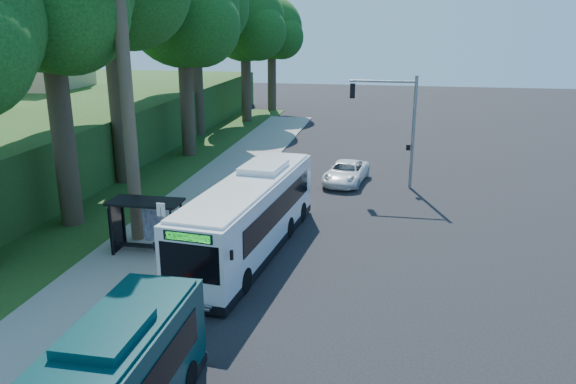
# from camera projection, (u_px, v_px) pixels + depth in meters

# --- Properties ---
(ground) EXTENTS (140.00, 140.00, 0.00)m
(ground) POSITION_uv_depth(u_px,v_px,m) (312.00, 241.00, 26.89)
(ground) COLOR black
(ground) RESTS_ON ground
(sidewalk) EXTENTS (4.50, 70.00, 0.12)m
(sidewalk) POSITION_uv_depth(u_px,v_px,m) (168.00, 230.00, 28.15)
(sidewalk) COLOR gray
(sidewalk) RESTS_ON ground
(red_curb) EXTENTS (0.25, 30.00, 0.13)m
(red_curb) POSITION_uv_depth(u_px,v_px,m) (183.00, 266.00, 23.98)
(red_curb) COLOR #9F1711
(red_curb) RESTS_ON ground
(grass_verge) EXTENTS (8.00, 70.00, 0.06)m
(grass_verge) POSITION_uv_depth(u_px,v_px,m) (111.00, 195.00, 33.85)
(grass_verge) COLOR #234719
(grass_verge) RESTS_ON ground
(bus_shelter) EXTENTS (3.20, 1.51, 2.55)m
(bus_shelter) POSITION_uv_depth(u_px,v_px,m) (142.00, 215.00, 24.94)
(bus_shelter) COLOR black
(bus_shelter) RESTS_ON ground
(stop_sign_pole) EXTENTS (0.35, 0.06, 3.17)m
(stop_sign_pole) POSITION_uv_depth(u_px,v_px,m) (162.00, 229.00, 22.53)
(stop_sign_pole) COLOR gray
(stop_sign_pole) RESTS_ON ground
(traffic_signal_pole) EXTENTS (4.10, 0.30, 7.00)m
(traffic_signal_pole) POSITION_uv_depth(u_px,v_px,m) (397.00, 118.00, 34.35)
(traffic_signal_pole) COLOR gray
(traffic_signal_pole) RESTS_ON ground
(hillside_backdrop) EXTENTS (24.00, 60.00, 8.80)m
(hillside_backdrop) POSITION_uv_depth(u_px,v_px,m) (15.00, 121.00, 44.97)
(hillside_backdrop) COLOR #234719
(hillside_backdrop) RESTS_ON ground
(tree_2) EXTENTS (8.82, 8.40, 15.12)m
(tree_2) POSITION_uv_depth(u_px,v_px,m) (184.00, 16.00, 40.95)
(tree_2) COLOR #382B1E
(tree_2) RESTS_ON ground
(tree_4) EXTENTS (8.40, 8.00, 14.14)m
(tree_4) POSITION_uv_depth(u_px,v_px,m) (246.00, 25.00, 56.13)
(tree_4) COLOR #382B1E
(tree_4) RESTS_ON ground
(tree_5) EXTENTS (7.35, 7.00, 12.86)m
(tree_5) POSITION_uv_depth(u_px,v_px,m) (272.00, 32.00, 63.71)
(tree_5) COLOR #382B1E
(tree_5) RESTS_ON ground
(white_bus) EXTENTS (3.84, 12.39, 3.63)m
(white_bus) POSITION_uv_depth(u_px,v_px,m) (250.00, 214.00, 25.25)
(white_bus) COLOR silver
(white_bus) RESTS_ON ground
(pickup) EXTENTS (3.01, 5.26, 1.38)m
(pickup) POSITION_uv_depth(u_px,v_px,m) (346.00, 172.00, 36.38)
(pickup) COLOR white
(pickup) RESTS_ON ground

